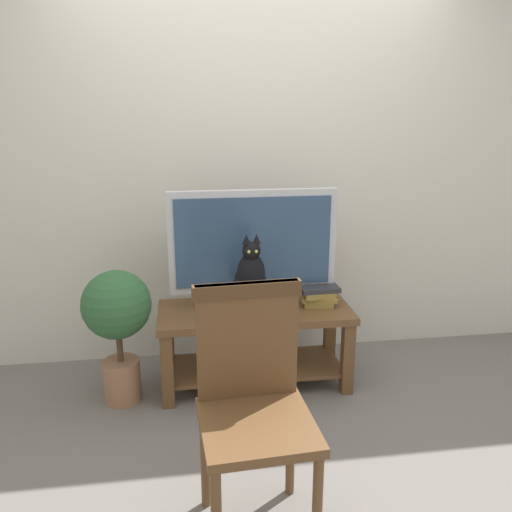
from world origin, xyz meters
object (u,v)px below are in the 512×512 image
tv_stand (255,333)px  cat (251,278)px  media_box (251,309)px  book_stack (319,296)px  wooden_chair (253,393)px  potted_plant (117,318)px  tv (253,244)px

tv_stand → cat: bearing=-108.6°
media_box → cat: cat is taller
tv_stand → book_stack: book_stack is taller
wooden_chair → tv_stand: bearing=81.6°
tv_stand → potted_plant: 0.83m
tv_stand → wooden_chair: size_ratio=1.15×
media_box → book_stack: book_stack is taller
potted_plant → wooden_chair: bearing=-57.8°
tv_stand → potted_plant: potted_plant is taller
cat → book_stack: bearing=15.1°
tv → media_box: tv is taller
potted_plant → tv_stand: bearing=6.1°
tv → media_box: 0.39m
wooden_chair → potted_plant: bearing=122.2°
tv_stand → media_box: 0.22m
cat → potted_plant: cat is taller
media_box → wooden_chair: bearing=-97.1°
book_stack → tv: bearing=169.9°
wooden_chair → cat: bearing=82.8°
tv → tv_stand: bearing=-90.0°
cat → wooden_chair: (-0.13, -0.99, -0.15)m
media_box → cat: bearing=-85.6°
tv_stand → tv: size_ratio=1.16×
wooden_chair → potted_plant: (-0.64, 1.02, -0.06)m
cat → wooden_chair: bearing=-97.2°
tv → potted_plant: bearing=-168.7°
tv → book_stack: (0.40, -0.07, -0.33)m
media_box → potted_plant: size_ratio=0.46×
tv → media_box: bearing=-102.8°
tv → cat: 0.25m
tv → wooden_chair: 1.23m
tv_stand → potted_plant: (-0.81, -0.09, 0.18)m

